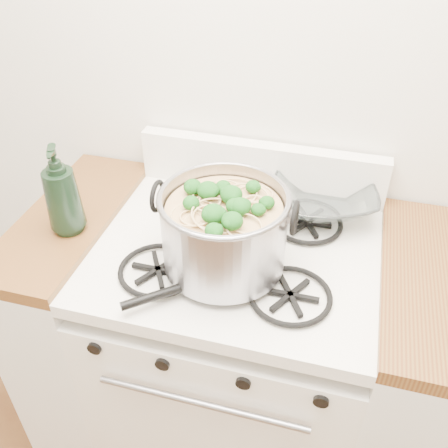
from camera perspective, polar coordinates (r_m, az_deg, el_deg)
gas_range at (r=1.69m, az=1.19°, el=-14.89°), size 0.76×0.66×0.92m
counter_left at (r=1.82m, az=-14.64°, el=-10.55°), size 0.25×0.65×0.92m
stock_pot at (r=1.22m, az=0.00°, el=-0.76°), size 0.35×0.32×0.21m
spatula at (r=1.23m, az=-0.23°, el=-5.78°), size 0.42×0.42×0.02m
glass_bowl at (r=1.49m, az=11.31°, el=2.37°), size 0.15×0.15×0.03m
bottle at (r=1.38m, az=-18.12°, el=3.69°), size 0.13×0.13×0.26m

